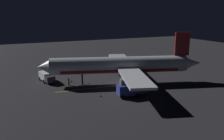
% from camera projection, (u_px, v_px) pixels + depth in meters
% --- Properties ---
extents(ground_plane, '(180.00, 180.00, 0.20)m').
position_uv_depth(ground_plane, '(119.00, 84.00, 56.08)').
color(ground_plane, '#27272C').
extents(apron_guide_stripe, '(2.18, 23.14, 0.01)m').
position_uv_depth(apron_guide_stripe, '(106.00, 87.00, 53.38)').
color(apron_guide_stripe, gold).
rests_on(apron_guide_stripe, ground_plane).
extents(airliner, '(33.49, 38.49, 12.12)m').
position_uv_depth(airliner, '(122.00, 66.00, 55.09)').
color(airliner, silver).
rests_on(airliner, ground_plane).
extents(baggage_truck, '(6.33, 3.20, 2.31)m').
position_uv_depth(baggage_truck, '(47.00, 77.00, 57.05)').
color(baggage_truck, silver).
rests_on(baggage_truck, ground_plane).
extents(catering_truck, '(2.79, 6.51, 2.53)m').
position_uv_depth(catering_truck, '(131.00, 90.00, 46.91)').
color(catering_truck, navy).
rests_on(catering_truck, ground_plane).
extents(ground_crew_worker, '(0.40, 0.40, 1.74)m').
position_uv_depth(ground_crew_worker, '(69.00, 82.00, 54.23)').
color(ground_crew_worker, black).
rests_on(ground_crew_worker, ground_plane).
extents(traffic_cone_near_left, '(0.50, 0.50, 0.55)m').
position_uv_depth(traffic_cone_near_left, '(88.00, 83.00, 55.37)').
color(traffic_cone_near_left, '#EA590F').
rests_on(traffic_cone_near_left, ground_plane).
extents(traffic_cone_near_right, '(0.50, 0.50, 0.55)m').
position_uv_depth(traffic_cone_near_right, '(71.00, 81.00, 56.85)').
color(traffic_cone_near_right, '#EA590F').
rests_on(traffic_cone_near_right, ground_plane).
extents(traffic_cone_under_wing, '(0.50, 0.50, 0.55)m').
position_uv_depth(traffic_cone_under_wing, '(100.00, 95.00, 46.97)').
color(traffic_cone_under_wing, '#EA590F').
rests_on(traffic_cone_under_wing, ground_plane).
extents(traffic_cone_far, '(0.50, 0.50, 0.55)m').
position_uv_depth(traffic_cone_far, '(71.00, 80.00, 57.62)').
color(traffic_cone_far, '#EA590F').
rests_on(traffic_cone_far, ground_plane).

